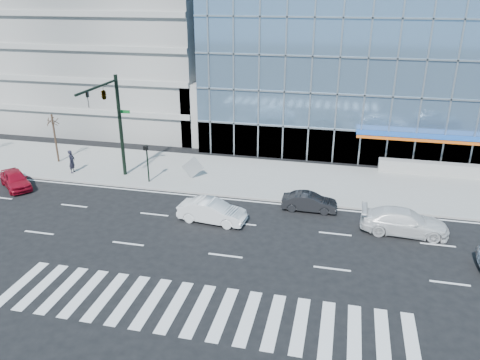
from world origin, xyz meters
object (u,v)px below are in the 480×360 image
object	(u,v)px
tilted_panel	(193,167)
white_sedan	(212,211)
street_tree_near	(52,121)
white_suv	(404,222)
traffic_signal	(109,105)
red_sedan	(15,179)
pedestrian	(72,161)
ped_signal_post	(147,158)
dark_sedan	(309,202)

from	to	relation	value
tilted_panel	white_sedan	bearing A→B (deg)	-93.76
street_tree_near	white_suv	bearing A→B (deg)	-12.80
traffic_signal	red_sedan	size ratio (longest dim) A/B	2.01
traffic_signal	pedestrian	size ratio (longest dim) A/B	4.21
white_sedan	red_sedan	world-z (taller)	white_sedan
pedestrian	tilted_panel	distance (m)	10.01
traffic_signal	ped_signal_post	bearing A→B (deg)	8.52
white_sedan	tilted_panel	distance (m)	7.45
ped_signal_post	white_suv	bearing A→B (deg)	-11.63
street_tree_near	pedestrian	size ratio (longest dim) A/B	2.23
traffic_signal	dark_sedan	bearing A→B (deg)	-5.94
white_suv	street_tree_near	bearing A→B (deg)	78.71
dark_sedan	ped_signal_post	bearing A→B (deg)	80.96
traffic_signal	red_sedan	distance (m)	9.31
ped_signal_post	red_sedan	xyz separation A→B (m)	(-9.53, -3.02, -1.46)
tilted_panel	street_tree_near	bearing A→B (deg)	143.69
dark_sedan	tilted_panel	size ratio (longest dim) A/B	2.86
white_sedan	pedestrian	distance (m)	14.53
ped_signal_post	tilted_panel	bearing A→B (deg)	26.19
street_tree_near	tilted_panel	world-z (taller)	street_tree_near
red_sedan	street_tree_near	bearing A→B (deg)	38.90
tilted_panel	dark_sedan	bearing A→B (deg)	-51.83
street_tree_near	red_sedan	size ratio (longest dim) A/B	1.06
street_tree_near	dark_sedan	bearing A→B (deg)	-11.51
street_tree_near	tilted_panel	bearing A→B (deg)	-4.63
white_suv	pedestrian	bearing A→B (deg)	81.89
traffic_signal	white_suv	size ratio (longest dim) A/B	1.52
street_tree_near	traffic_signal	bearing A→B (deg)	-22.71
ped_signal_post	white_suv	xyz separation A→B (m)	(18.60, -3.83, -1.38)
white_sedan	dark_sedan	bearing A→B (deg)	-57.03
street_tree_near	pedestrian	xyz separation A→B (m)	(2.67, -2.07, -2.68)
white_suv	tilted_panel	size ratio (longest dim) A/B	4.05
white_suv	white_sedan	xyz separation A→B (m)	(-12.00, -1.21, -0.03)
dark_sedan	tilted_panel	world-z (taller)	tilted_panel
ped_signal_post	dark_sedan	bearing A→B (deg)	-8.78
traffic_signal	tilted_panel	world-z (taller)	traffic_signal
dark_sedan	tilted_panel	distance (m)	10.11
white_sedan	pedestrian	world-z (taller)	pedestrian
red_sedan	traffic_signal	bearing A→B (deg)	-30.18
traffic_signal	white_suv	xyz separation A→B (m)	(21.10, -3.46, -5.40)
red_sedan	pedestrian	distance (m)	4.44
red_sedan	pedestrian	size ratio (longest dim) A/B	2.09
white_suv	white_sedan	distance (m)	12.06
ped_signal_post	dark_sedan	size ratio (longest dim) A/B	0.81
white_sedan	tilted_panel	world-z (taller)	tilted_panel
traffic_signal	pedestrian	distance (m)	6.72
red_sedan	pedestrian	xyz separation A→B (m)	(2.70, 3.50, 0.42)
traffic_signal	tilted_panel	xyz separation A→B (m)	(5.62, 1.91, -5.11)
street_tree_near	dark_sedan	distance (m)	22.78
pedestrian	street_tree_near	bearing A→B (deg)	47.37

